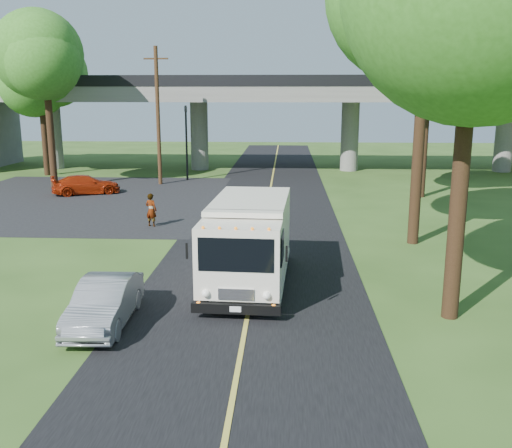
# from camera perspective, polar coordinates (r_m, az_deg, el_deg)

# --- Properties ---
(ground) EXTENTS (120.00, 120.00, 0.00)m
(ground) POSITION_cam_1_polar(r_m,az_deg,el_deg) (15.08, -1.05, -10.27)
(ground) COLOR #2F4D1B
(ground) RESTS_ON ground
(road) EXTENTS (7.00, 90.00, 0.02)m
(road) POSITION_cam_1_polar(r_m,az_deg,el_deg) (24.58, 0.61, -1.10)
(road) COLOR black
(road) RESTS_ON ground
(parking_lot) EXTENTS (16.00, 18.00, 0.01)m
(parking_lot) POSITION_cam_1_polar(r_m,az_deg,el_deg) (34.54, -17.35, 2.35)
(parking_lot) COLOR black
(parking_lot) RESTS_ON ground
(lane_line) EXTENTS (0.12, 90.00, 0.01)m
(lane_line) POSITION_cam_1_polar(r_m,az_deg,el_deg) (24.58, 0.61, -1.06)
(lane_line) COLOR gold
(lane_line) RESTS_ON road
(overpass) EXTENTS (54.00, 10.00, 7.30)m
(overpass) POSITION_cam_1_polar(r_m,az_deg,el_deg) (45.87, 1.84, 11.08)
(overpass) COLOR slate
(overpass) RESTS_ON ground
(traffic_signal) EXTENTS (0.18, 0.22, 5.20)m
(traffic_signal) POSITION_cam_1_polar(r_m,az_deg,el_deg) (40.54, -6.98, 8.85)
(traffic_signal) COLOR black
(traffic_signal) RESTS_ON ground
(utility_pole) EXTENTS (1.60, 0.26, 9.00)m
(utility_pole) POSITION_cam_1_polar(r_m,az_deg,el_deg) (38.81, -9.78, 10.66)
(utility_pole) COLOR #472D19
(utility_pole) RESTS_ON ground
(tree_right_far) EXTENTS (5.77, 5.67, 10.99)m
(tree_right_far) POSITION_cam_1_polar(r_m,az_deg,el_deg) (34.74, 17.41, 16.17)
(tree_right_far) COLOR #382314
(tree_right_far) RESTS_ON ground
(tree_left_lot) EXTENTS (5.60, 5.50, 10.50)m
(tree_left_lot) POSITION_cam_1_polar(r_m,az_deg,el_deg) (38.68, -20.16, 14.98)
(tree_left_lot) COLOR #382314
(tree_left_lot) RESTS_ON ground
(tree_left_far) EXTENTS (5.26, 5.16, 9.89)m
(tree_left_far) POSITION_cam_1_polar(r_m,az_deg,el_deg) (45.35, -20.69, 13.93)
(tree_left_far) COLOR #382314
(tree_left_far) RESTS_ON ground
(step_van) EXTENTS (2.65, 6.50, 2.68)m
(step_van) POSITION_cam_1_polar(r_m,az_deg,el_deg) (17.91, -0.72, -1.60)
(step_van) COLOR silver
(step_van) RESTS_ON ground
(red_sedan) EXTENTS (4.35, 3.13, 1.17)m
(red_sedan) POSITION_cam_1_polar(r_m,az_deg,el_deg) (36.21, -16.63, 3.79)
(red_sedan) COLOR #9C2309
(red_sedan) RESTS_ON ground
(silver_sedan) EXTENTS (1.39, 3.72, 1.21)m
(silver_sedan) POSITION_cam_1_polar(r_m,az_deg,el_deg) (15.55, -14.90, -7.59)
(silver_sedan) COLOR gray
(silver_sedan) RESTS_ON ground
(pedestrian) EXTENTS (0.66, 0.56, 1.55)m
(pedestrian) POSITION_cam_1_polar(r_m,az_deg,el_deg) (26.46, -10.44, 1.38)
(pedestrian) COLOR gray
(pedestrian) RESTS_ON ground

